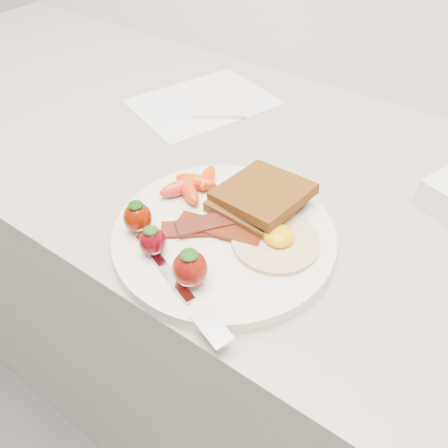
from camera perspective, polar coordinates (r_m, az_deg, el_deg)
The scene contains 11 objects.
counter at distance 0.98m, azimuth 7.14°, elevation -15.78°, with size 2.00×0.60×0.90m, color gray.
plate at distance 0.53m, azimuth -0.00°, elevation -1.49°, with size 0.27×0.27×0.02m, color silver.
toast_lower at distance 0.56m, azimuth 4.20°, elevation 2.73°, with size 0.10×0.10×0.01m, color #432D11.
toast_upper at distance 0.55m, azimuth 5.11°, elevation 4.08°, with size 0.10×0.10×0.01m, color #351F0B.
fried_egg at distance 0.51m, azimuth 6.85°, elevation -2.04°, with size 0.13×0.13×0.02m.
bacon_strips at distance 0.53m, azimuth -1.28°, elevation -0.26°, with size 0.12×0.11×0.01m.
baby_carrots at distance 0.58m, azimuth -4.13°, elevation 5.14°, with size 0.06×0.09×0.02m.
strawberries at distance 0.49m, azimuth -7.99°, elevation -2.60°, with size 0.14×0.06×0.05m.
fork at distance 0.46m, azimuth -5.26°, elevation -8.79°, with size 0.17×0.08×0.00m.
paper_sheet at distance 0.83m, azimuth -2.75°, elevation 15.59°, with size 0.18×0.24×0.00m, color white.
notepad at distance 0.83m, azimuth -0.52°, elevation 16.05°, with size 0.09×0.14×0.01m, color #F4C4CC.
Camera 1 is at (0.19, 1.22, 1.28)m, focal length 35.00 mm.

